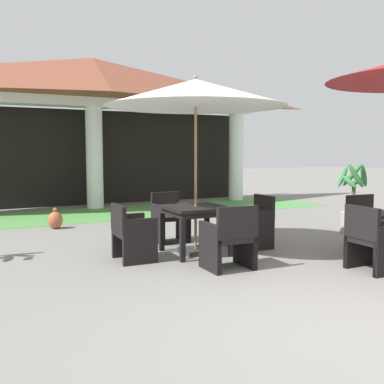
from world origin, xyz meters
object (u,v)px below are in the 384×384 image
at_px(patio_umbrella_mid_left, 196,94).
at_px(patio_chair_mid_left_south, 229,239).
at_px(patio_chair_near_foreground_north, 369,225).
at_px(patio_chair_mid_left_east, 252,224).
at_px(terracotta_urn, 55,220).
at_px(potted_palm_right_edge, 353,211).
at_px(patio_chair_near_foreground_west, 372,241).
at_px(patio_table_mid_left, 196,213).
at_px(patio_chair_mid_left_north, 170,218).
at_px(patio_chair_mid_left_west, 132,233).

height_order(patio_umbrella_mid_left, patio_chair_mid_left_south, patio_umbrella_mid_left).
distance_m(patio_chair_near_foreground_north, patio_chair_mid_left_east, 1.84).
bearing_deg(patio_chair_mid_left_south, terracotta_urn, 110.66).
xyz_separation_m(patio_chair_near_foreground_north, potted_palm_right_edge, (0.99, 1.26, 0.01)).
height_order(patio_chair_near_foreground_west, patio_chair_mid_left_south, same).
height_order(patio_chair_near_foreground_north, potted_palm_right_edge, potted_palm_right_edge).
height_order(patio_chair_mid_left_south, patio_chair_mid_left_east, patio_chair_mid_left_south).
bearing_deg(potted_palm_right_edge, patio_table_mid_left, -176.56).
bearing_deg(patio_chair_near_foreground_north, patio_chair_mid_left_north, -37.41).
xyz_separation_m(patio_chair_near_foreground_north, patio_chair_mid_left_east, (-1.53, 1.02, -0.01)).
bearing_deg(patio_chair_mid_left_south, patio_chair_near_foreground_north, 1.21).
relative_size(patio_chair_near_foreground_north, patio_chair_mid_left_north, 1.02).
relative_size(patio_chair_mid_left_west, potted_palm_right_edge, 0.60).
relative_size(potted_palm_right_edge, terracotta_urn, 3.15).
relative_size(patio_umbrella_mid_left, patio_chair_mid_left_east, 3.20).
height_order(patio_chair_near_foreground_north, patio_table_mid_left, patio_chair_near_foreground_north).
relative_size(patio_chair_near_foreground_north, patio_chair_mid_left_south, 1.00).
distance_m(patio_chair_near_foreground_north, patio_chair_mid_left_north, 3.26).
xyz_separation_m(patio_table_mid_left, terracotta_urn, (-1.50, 3.26, -0.45)).
height_order(patio_chair_mid_left_north, terracotta_urn, patio_chair_mid_left_north).
height_order(patio_chair_near_foreground_west, terracotta_urn, patio_chair_near_foreground_west).
height_order(patio_chair_near_foreground_west, patio_umbrella_mid_left, patio_umbrella_mid_left).
bearing_deg(terracotta_urn, patio_chair_near_foreground_west, -59.58).
bearing_deg(patio_chair_mid_left_north, patio_chair_mid_left_west, 44.92).
xyz_separation_m(patio_chair_mid_left_west, potted_palm_right_edge, (4.56, 0.18, 0.02)).
bearing_deg(patio_chair_near_foreground_west, patio_chair_mid_left_north, -150.76).
bearing_deg(patio_chair_near_foreground_west, potted_palm_right_edge, 139.74).
xyz_separation_m(patio_umbrella_mid_left, patio_chair_mid_left_north, (0.03, 1.02, -2.01)).
height_order(patio_chair_mid_left_north, patio_chair_mid_left_west, patio_chair_mid_left_north).
height_order(patio_chair_mid_left_west, potted_palm_right_edge, potted_palm_right_edge).
height_order(patio_chair_near_foreground_north, patio_chair_mid_left_west, patio_chair_near_foreground_north).
height_order(patio_chair_mid_left_north, patio_chair_mid_left_south, patio_chair_mid_left_south).
relative_size(patio_table_mid_left, terracotta_urn, 2.09).
distance_m(patio_chair_near_foreground_north, patio_umbrella_mid_left, 3.42).
relative_size(patio_chair_near_foreground_north, patio_chair_near_foreground_west, 1.00).
bearing_deg(patio_table_mid_left, patio_chair_mid_left_east, -1.77).
distance_m(patio_chair_mid_left_south, patio_chair_mid_left_west, 1.44).
distance_m(patio_chair_mid_left_north, patio_chair_mid_left_east, 1.44).
bearing_deg(patio_umbrella_mid_left, terracotta_urn, 114.67).
relative_size(patio_umbrella_mid_left, patio_chair_mid_left_south, 3.13).
relative_size(patio_chair_near_foreground_north, terracotta_urn, 2.02).
bearing_deg(potted_palm_right_edge, patio_chair_near_foreground_north, -128.23).
bearing_deg(patio_umbrella_mid_left, patio_chair_mid_left_south, -91.77).
bearing_deg(patio_chair_mid_left_west, potted_palm_right_edge, 94.04).
bearing_deg(patio_table_mid_left, terracotta_urn, 114.67).
height_order(patio_chair_near_foreground_north, patio_chair_near_foreground_west, same).
relative_size(patio_chair_near_foreground_west, terracotta_urn, 2.02).
xyz_separation_m(patio_chair_mid_left_south, terracotta_urn, (-1.47, 4.28, -0.23)).
bearing_deg(potted_palm_right_edge, patio_chair_mid_left_east, -174.46).
relative_size(patio_chair_near_foreground_north, patio_chair_mid_left_west, 1.06).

